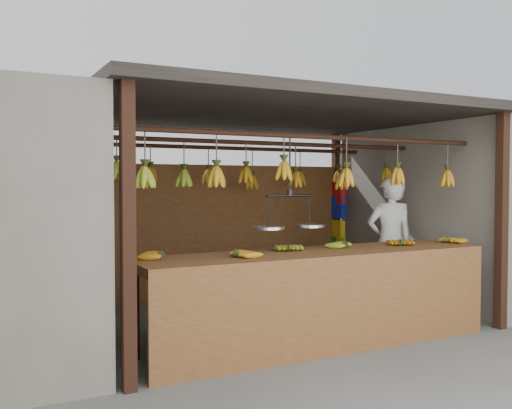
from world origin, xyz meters
TOP-DOWN VIEW (x-y plane):
  - ground at (0.00, 0.00)m, footprint 80.00×80.00m
  - stall at (0.00, 0.33)m, footprint 4.30×3.30m
  - neighbor_right at (3.60, 0.00)m, footprint 3.00×3.00m
  - counter at (-0.08, -1.23)m, footprint 3.58×0.81m
  - hanging_bananas at (-0.00, 0.01)m, footprint 3.62×2.24m
  - balance_scale at (-0.32, -1.00)m, footprint 0.77×0.34m
  - vendor at (1.58, -0.24)m, footprint 0.68×0.53m
  - bag_bundles at (1.94, 1.35)m, footprint 0.08×0.26m

SIDE VIEW (x-z plane):
  - ground at x=0.00m, z-range 0.00..0.00m
  - counter at x=-0.08m, z-range 0.23..1.19m
  - vendor at x=1.58m, z-range 0.00..1.64m
  - bag_bundles at x=1.94m, z-range 0.42..1.59m
  - neighbor_right at x=3.60m, z-range 0.00..2.30m
  - balance_scale at x=-0.32m, z-range 0.74..1.62m
  - hanging_bananas at x=0.00m, z-range 1.42..1.81m
  - stall at x=0.00m, z-range 0.77..3.17m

